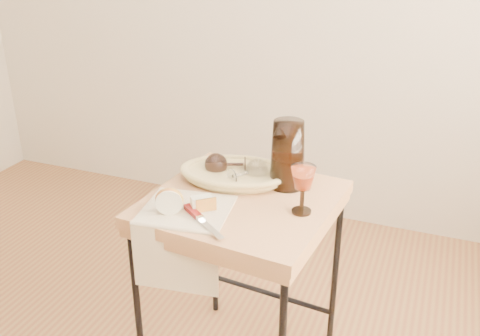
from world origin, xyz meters
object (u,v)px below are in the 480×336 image
at_px(goblet_lying_b, 246,173).
at_px(apple_half, 169,200).
at_px(pitcher, 288,154).
at_px(table_knife, 202,220).
at_px(wine_goblet, 303,190).
at_px(goblet_lying_a, 228,164).
at_px(bread_basket, 235,175).
at_px(tea_towel, 187,209).
at_px(side_table, 242,290).

bearing_deg(goblet_lying_b, apple_half, -173.96).
bearing_deg(pitcher, table_knife, -137.88).
distance_m(wine_goblet, table_knife, 0.33).
bearing_deg(wine_goblet, goblet_lying_a, 154.17).
height_order(bread_basket, table_knife, bread_basket).
distance_m(tea_towel, wine_goblet, 0.38).
bearing_deg(pitcher, apple_half, -154.04).
bearing_deg(side_table, bread_basket, 122.41).
xyz_separation_m(tea_towel, wine_goblet, (0.35, 0.12, 0.08)).
relative_size(goblet_lying_b, wine_goblet, 0.78).
distance_m(tea_towel, apple_half, 0.07).
distance_m(wine_goblet, apple_half, 0.43).
distance_m(bread_basket, goblet_lying_b, 0.06).
bearing_deg(goblet_lying_b, tea_towel, -170.32).
relative_size(wine_goblet, apple_half, 1.79).
distance_m(goblet_lying_a, pitcher, 0.23).
height_order(goblet_lying_b, apple_half, same).
bearing_deg(goblet_lying_b, table_knife, -150.73).
xyz_separation_m(pitcher, table_knife, (-0.17, -0.35, -0.11)).
relative_size(bread_basket, table_knife, 1.55).
xyz_separation_m(tea_towel, goblet_lying_a, (0.03, 0.28, 0.05)).
distance_m(pitcher, apple_half, 0.45).
distance_m(goblet_lying_b, wine_goblet, 0.26).
bearing_deg(goblet_lying_a, pitcher, 162.08).
height_order(tea_towel, goblet_lying_a, goblet_lying_a).
bearing_deg(side_table, goblet_lying_a, 128.68).
height_order(goblet_lying_a, wine_goblet, wine_goblet).
relative_size(pitcher, table_knife, 1.24).
distance_m(tea_towel, table_knife, 0.10).
relative_size(goblet_lying_a, table_knife, 0.60).
height_order(tea_towel, pitcher, pitcher).
distance_m(goblet_lying_a, table_knife, 0.35).
height_order(pitcher, apple_half, pitcher).
bearing_deg(goblet_lying_b, goblet_lying_a, 101.91).
bearing_deg(apple_half, bread_basket, 45.71).
height_order(side_table, tea_towel, tea_towel).
bearing_deg(tea_towel, pitcher, 41.94).
distance_m(side_table, bread_basket, 0.43).
xyz_separation_m(wine_goblet, table_knife, (-0.27, -0.18, -0.07)).
relative_size(side_table, apple_half, 8.34).
height_order(bread_basket, goblet_lying_b, goblet_lying_b).
relative_size(goblet_lying_a, wine_goblet, 0.83).
bearing_deg(side_table, tea_towel, -132.80).
height_order(goblet_lying_a, pitcher, pitcher).
height_order(bread_basket, goblet_lying_a, goblet_lying_a).
bearing_deg(pitcher, tea_towel, -153.18).
distance_m(side_table, apple_half, 0.50).
bearing_deg(goblet_lying_a, wine_goblet, 132.08).
height_order(tea_towel, apple_half, apple_half).
height_order(goblet_lying_b, wine_goblet, wine_goblet).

